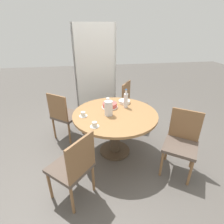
{
  "coord_description": "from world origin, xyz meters",
  "views": [
    {
      "loc": [
        -0.41,
        -2.27,
        1.88
      ],
      "look_at": [
        0.0,
        0.29,
        0.58
      ],
      "focal_mm": 28.0,
      "sensor_mm": 36.0,
      "label": 1
    }
  ],
  "objects": [
    {
      "name": "water_bottle",
      "position": [
        0.2,
        0.18,
        0.83
      ],
      "size": [
        0.07,
        0.07,
        0.3
      ],
      "color": "silver",
      "rests_on": "dining_table"
    },
    {
      "name": "plate_stack",
      "position": [
        0.22,
        0.34,
        0.73
      ],
      "size": [
        0.19,
        0.19,
        0.05
      ],
      "color": "white",
      "rests_on": "dining_table"
    },
    {
      "name": "chair_d",
      "position": [
        0.49,
        0.83,
        0.47
      ],
      "size": [
        0.58,
        0.58,
        0.88
      ],
      "rotation": [
        0.0,
        0.0,
        7.25
      ],
      "color": "olive",
      "rests_on": "ground_plane"
    },
    {
      "name": "chair_a",
      "position": [
        -0.81,
        0.54,
        0.47
      ],
      "size": [
        0.59,
        0.59,
        0.88
      ],
      "rotation": [
        0.0,
        0.0,
        2.49
      ],
      "color": "olive",
      "rests_on": "ground_plane"
    },
    {
      "name": "ground_plane",
      "position": [
        0.0,
        0.0,
        0.0
      ],
      "size": [
        14.0,
        14.0,
        0.0
      ],
      "primitive_type": "plane",
      "color": "#56514C"
    },
    {
      "name": "bookshelf",
      "position": [
        -0.17,
        1.45,
        0.97
      ],
      "size": [
        0.85,
        0.28,
        1.93
      ],
      "rotation": [
        0.0,
        0.0,
        3.14
      ],
      "color": "silver",
      "rests_on": "ground_plane"
    },
    {
      "name": "coffee_pot",
      "position": [
        -0.1,
        -0.04,
        0.82
      ],
      "size": [
        0.12,
        0.12,
        0.25
      ],
      "color": "silver",
      "rests_on": "dining_table"
    },
    {
      "name": "dining_table",
      "position": [
        0.0,
        0.0,
        0.56
      ],
      "size": [
        1.26,
        1.26,
        0.71
      ],
      "color": "#473828",
      "rests_on": "ground_plane"
    },
    {
      "name": "cup_a",
      "position": [
        -0.33,
        -0.34,
        0.74
      ],
      "size": [
        0.12,
        0.12,
        0.07
      ],
      "color": "silver",
      "rests_on": "dining_table"
    },
    {
      "name": "cup_c",
      "position": [
        -0.47,
        -0.03,
        0.74
      ],
      "size": [
        0.12,
        0.12,
        0.07
      ],
      "color": "silver",
      "rests_on": "dining_table"
    },
    {
      "name": "cake_main",
      "position": [
        -0.05,
        0.21,
        0.74
      ],
      "size": [
        0.25,
        0.25,
        0.08
      ],
      "color": "white",
      "rests_on": "dining_table"
    },
    {
      "name": "cup_b",
      "position": [
        -0.05,
        0.45,
        0.74
      ],
      "size": [
        0.12,
        0.12,
        0.07
      ],
      "color": "silver",
      "rests_on": "dining_table"
    },
    {
      "name": "chair_c",
      "position": [
        0.82,
        -0.52,
        0.47
      ],
      "size": [
        0.59,
        0.59,
        0.88
      ],
      "rotation": [
        0.0,
        0.0,
        5.65
      ],
      "color": "olive",
      "rests_on": "ground_plane"
    },
    {
      "name": "chair_b",
      "position": [
        -0.6,
        -0.76,
        0.47
      ],
      "size": [
        0.59,
        0.59,
        0.88
      ],
      "rotation": [
        0.0,
        0.0,
        3.98
      ],
      "color": "olive",
      "rests_on": "ground_plane"
    }
  ]
}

